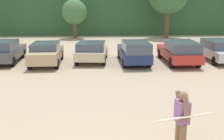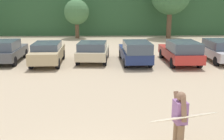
{
  "view_description": "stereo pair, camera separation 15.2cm",
  "coord_description": "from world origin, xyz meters",
  "px_view_note": "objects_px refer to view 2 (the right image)",
  "views": [
    {
      "loc": [
        0.39,
        -5.11,
        3.99
      ],
      "look_at": [
        0.84,
        6.41,
        1.03
      ],
      "focal_mm": 42.65,
      "sensor_mm": 36.0,
      "label": 1
    },
    {
      "loc": [
        0.54,
        -5.12,
        3.99
      ],
      "look_at": [
        0.84,
        6.41,
        1.03
      ],
      "focal_mm": 42.65,
      "sensor_mm": 36.0,
      "label": 2
    }
  ],
  "objects_px": {
    "parked_car_tan": "(48,52)",
    "parked_car_silver": "(220,50)",
    "parked_car_dark_gray": "(6,51)",
    "surfboard_cream": "(185,117)",
    "parked_car_champagne": "(93,51)",
    "person_adult": "(180,117)",
    "parked_car_red": "(181,51)",
    "parked_car_navy": "(135,52)"
  },
  "relations": [
    {
      "from": "parked_car_dark_gray",
      "to": "surfboard_cream",
      "type": "relative_size",
      "value": 2.0
    },
    {
      "from": "parked_car_dark_gray",
      "to": "parked_car_tan",
      "type": "bearing_deg",
      "value": -102.72
    },
    {
      "from": "parked_car_dark_gray",
      "to": "parked_car_champagne",
      "type": "bearing_deg",
      "value": -90.98
    },
    {
      "from": "person_adult",
      "to": "parked_car_red",
      "type": "bearing_deg",
      "value": -112.31
    },
    {
      "from": "parked_car_red",
      "to": "surfboard_cream",
      "type": "distance_m",
      "value": 11.04
    },
    {
      "from": "parked_car_champagne",
      "to": "person_adult",
      "type": "distance_m",
      "value": 11.7
    },
    {
      "from": "parked_car_tan",
      "to": "surfboard_cream",
      "type": "distance_m",
      "value": 12.31
    },
    {
      "from": "parked_car_dark_gray",
      "to": "surfboard_cream",
      "type": "xyz_separation_m",
      "value": [
        8.8,
        -11.34,
        0.21
      ]
    },
    {
      "from": "parked_car_dark_gray",
      "to": "parked_car_tan",
      "type": "relative_size",
      "value": 1.0
    },
    {
      "from": "parked_car_tan",
      "to": "parked_car_silver",
      "type": "height_order",
      "value": "parked_car_silver"
    },
    {
      "from": "parked_car_champagne",
      "to": "parked_car_tan",
      "type": "bearing_deg",
      "value": 106.42
    },
    {
      "from": "parked_car_dark_gray",
      "to": "parked_car_champagne",
      "type": "height_order",
      "value": "parked_car_dark_gray"
    },
    {
      "from": "parked_car_navy",
      "to": "parked_car_silver",
      "type": "distance_m",
      "value": 5.98
    },
    {
      "from": "parked_car_dark_gray",
      "to": "parked_car_red",
      "type": "bearing_deg",
      "value": -95.51
    },
    {
      "from": "parked_car_dark_gray",
      "to": "parked_car_navy",
      "type": "relative_size",
      "value": 0.94
    },
    {
      "from": "parked_car_navy",
      "to": "person_adult",
      "type": "relative_size",
      "value": 2.71
    },
    {
      "from": "parked_car_tan",
      "to": "person_adult",
      "type": "relative_size",
      "value": 2.55
    },
    {
      "from": "parked_car_dark_gray",
      "to": "parked_car_silver",
      "type": "xyz_separation_m",
      "value": [
        14.62,
        0.08,
        -0.03
      ]
    },
    {
      "from": "parked_car_tan",
      "to": "surfboard_cream",
      "type": "relative_size",
      "value": 2.0
    },
    {
      "from": "parked_car_tan",
      "to": "parked_car_red",
      "type": "bearing_deg",
      "value": -93.25
    },
    {
      "from": "parked_car_dark_gray",
      "to": "surfboard_cream",
      "type": "distance_m",
      "value": 14.36
    },
    {
      "from": "parked_car_dark_gray",
      "to": "surfboard_cream",
      "type": "height_order",
      "value": "parked_car_dark_gray"
    },
    {
      "from": "parked_car_navy",
      "to": "parked_car_red",
      "type": "height_order",
      "value": "same"
    },
    {
      "from": "parked_car_silver",
      "to": "surfboard_cream",
      "type": "relative_size",
      "value": 2.04
    },
    {
      "from": "parked_car_tan",
      "to": "parked_car_champagne",
      "type": "bearing_deg",
      "value": -79.7
    },
    {
      "from": "person_adult",
      "to": "parked_car_tan",
      "type": "bearing_deg",
      "value": -68.08
    },
    {
      "from": "parked_car_champagne",
      "to": "parked_car_silver",
      "type": "distance_m",
      "value": 8.76
    },
    {
      "from": "parked_car_dark_gray",
      "to": "parked_car_champagne",
      "type": "distance_m",
      "value": 5.86
    },
    {
      "from": "parked_car_champagne",
      "to": "parked_car_red",
      "type": "relative_size",
      "value": 0.88
    },
    {
      "from": "parked_car_silver",
      "to": "parked_car_champagne",
      "type": "bearing_deg",
      "value": 89.3
    },
    {
      "from": "parked_car_champagne",
      "to": "person_adult",
      "type": "bearing_deg",
      "value": -162.18
    },
    {
      "from": "parked_car_champagne",
      "to": "parked_car_navy",
      "type": "xyz_separation_m",
      "value": [
        2.82,
        -0.73,
        0.06
      ]
    },
    {
      "from": "parked_car_champagne",
      "to": "person_adult",
      "type": "height_order",
      "value": "person_adult"
    },
    {
      "from": "parked_car_navy",
      "to": "parked_car_red",
      "type": "xyz_separation_m",
      "value": [
        3.0,
        -0.07,
        0.01
      ]
    },
    {
      "from": "parked_car_navy",
      "to": "parked_car_silver",
      "type": "height_order",
      "value": "parked_car_navy"
    },
    {
      "from": "parked_car_tan",
      "to": "parked_car_silver",
      "type": "relative_size",
      "value": 0.98
    },
    {
      "from": "parked_car_red",
      "to": "parked_car_tan",
      "type": "bearing_deg",
      "value": 88.05
    },
    {
      "from": "parked_car_red",
      "to": "surfboard_cream",
      "type": "bearing_deg",
      "value": 163.86
    },
    {
      "from": "parked_car_navy",
      "to": "person_adult",
      "type": "height_order",
      "value": "person_adult"
    },
    {
      "from": "parked_car_red",
      "to": "person_adult",
      "type": "xyz_separation_m",
      "value": [
        -2.98,
        -10.55,
        0.13
      ]
    },
    {
      "from": "parked_car_tan",
      "to": "surfboard_cream",
      "type": "xyz_separation_m",
      "value": [
        5.89,
        -10.8,
        0.24
      ]
    },
    {
      "from": "parked_car_tan",
      "to": "person_adult",
      "type": "xyz_separation_m",
      "value": [
        5.79,
        -10.69,
        0.17
      ]
    }
  ]
}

